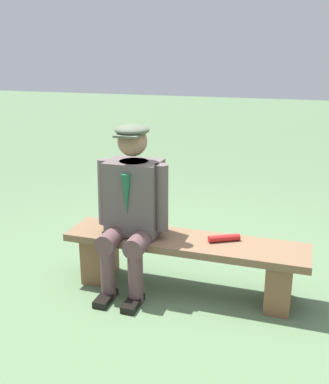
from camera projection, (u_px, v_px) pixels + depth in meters
ground_plane at (184, 289)px, 3.44m from camera, size 30.00×30.00×0.00m
bench at (184, 256)px, 3.35m from camera, size 1.81×0.40×0.42m
seated_man at (132, 203)px, 3.29m from camera, size 0.56×0.61×1.26m
rolled_magazine at (224, 238)px, 3.26m from camera, size 0.23×0.16×0.05m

